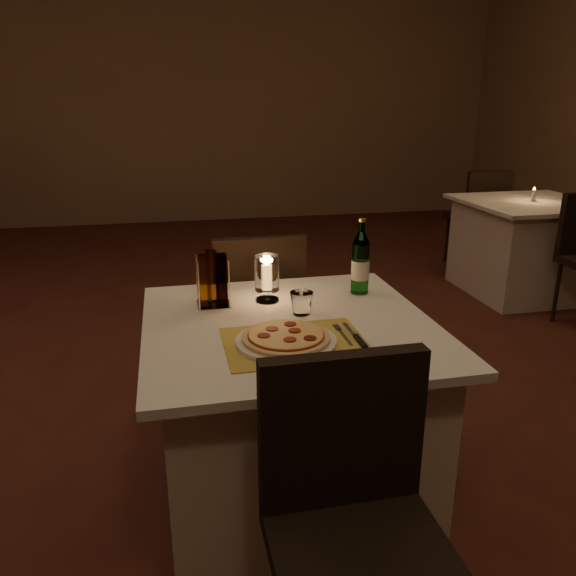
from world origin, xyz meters
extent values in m
cube|color=#4C2018|center=(0.00, 0.00, -0.01)|extent=(8.00, 10.00, 0.02)
cube|color=#886B4F|center=(0.00, 5.01, 1.50)|extent=(8.00, 0.02, 3.00)
cube|color=silver|center=(0.12, -0.54, 0.35)|extent=(0.88, 0.88, 0.71)
cube|color=silver|center=(0.12, -0.54, 0.72)|extent=(1.00, 1.00, 0.03)
cube|color=black|center=(0.12, -1.34, 0.46)|extent=(0.42, 0.42, 0.05)
cube|color=black|center=(0.12, -1.16, 0.69)|extent=(0.42, 0.05, 0.42)
cylinder|color=black|center=(0.29, -1.17, 0.22)|extent=(0.03, 0.03, 0.44)
cube|color=black|center=(0.12, 0.26, 0.46)|extent=(0.42, 0.42, 0.05)
cube|color=black|center=(0.12, 0.07, 0.69)|extent=(0.42, 0.05, 0.42)
cylinder|color=black|center=(0.29, 0.43, 0.22)|extent=(0.03, 0.03, 0.44)
cylinder|color=black|center=(-0.05, 0.43, 0.22)|extent=(0.03, 0.03, 0.44)
cylinder|color=black|center=(0.29, 0.09, 0.22)|extent=(0.03, 0.03, 0.44)
cylinder|color=black|center=(-0.05, 0.09, 0.22)|extent=(0.03, 0.03, 0.44)
cube|color=#B49D3E|center=(0.10, -0.72, 0.74)|extent=(0.45, 0.34, 0.00)
cylinder|color=white|center=(0.07, -0.72, 0.75)|extent=(0.32, 0.32, 0.01)
cylinder|color=#D8B77F|center=(0.07, -0.72, 0.76)|extent=(0.28, 0.28, 0.01)
cylinder|color=maroon|center=(0.07, -0.72, 0.77)|extent=(0.24, 0.24, 0.00)
cylinder|color=#EACC7F|center=(0.07, -0.72, 0.77)|extent=(0.24, 0.24, 0.00)
cylinder|color=maroon|center=(0.10, -0.71, 0.78)|extent=(0.04, 0.04, 0.00)
cylinder|color=maroon|center=(0.10, -0.65, 0.78)|extent=(0.04, 0.04, 0.00)
cylinder|color=maroon|center=(0.03, -0.68, 0.78)|extent=(0.04, 0.04, 0.00)
cylinder|color=maroon|center=(0.00, -0.73, 0.78)|extent=(0.04, 0.04, 0.00)
cylinder|color=maroon|center=(0.07, -0.78, 0.78)|extent=(0.04, 0.04, 0.00)
cylinder|color=maroon|center=(0.13, -0.78, 0.78)|extent=(0.04, 0.04, 0.00)
cube|color=silver|center=(0.27, -0.72, 0.75)|extent=(0.01, 0.14, 0.00)
cube|color=silver|center=(0.27, -0.64, 0.75)|extent=(0.02, 0.05, 0.00)
cube|color=black|center=(0.30, -0.77, 0.75)|extent=(0.02, 0.10, 0.01)
cube|color=silver|center=(0.30, -0.66, 0.75)|extent=(0.01, 0.12, 0.00)
cylinder|color=#5AA85B|center=(0.47, -0.29, 0.84)|extent=(0.07, 0.07, 0.20)
cylinder|color=#5AA85B|center=(0.47, -0.29, 1.01)|extent=(0.03, 0.03, 0.04)
cylinder|color=gold|center=(0.47, -0.29, 1.04)|extent=(0.03, 0.03, 0.01)
cylinder|color=silver|center=(0.47, -0.29, 0.84)|extent=(0.07, 0.07, 0.08)
cylinder|color=white|center=(0.09, -0.31, 0.74)|extent=(0.09, 0.09, 0.01)
cylinder|color=white|center=(0.09, -0.31, 0.77)|extent=(0.02, 0.02, 0.04)
cylinder|color=white|center=(0.09, -0.31, 0.85)|extent=(0.09, 0.09, 0.14)
cylinder|color=white|center=(0.09, -0.31, 0.84)|extent=(0.03, 0.03, 0.10)
ellipsoid|color=orange|center=(0.09, -0.31, 0.90)|extent=(0.02, 0.02, 0.03)
cube|color=white|center=(-0.12, -0.31, 0.74)|extent=(0.12, 0.12, 0.01)
cylinder|color=white|center=(-0.18, -0.37, 0.84)|extent=(0.01, 0.01, 0.18)
cylinder|color=white|center=(-0.07, -0.37, 0.84)|extent=(0.01, 0.01, 0.18)
cylinder|color=white|center=(-0.18, -0.26, 0.84)|extent=(0.01, 0.01, 0.18)
cylinder|color=white|center=(-0.07, -0.26, 0.84)|extent=(0.01, 0.01, 0.18)
cube|color=#BF8C33|center=(-0.15, -0.34, 0.85)|extent=(0.04, 0.04, 0.20)
cube|color=#3F1E14|center=(-0.09, -0.34, 0.85)|extent=(0.04, 0.04, 0.20)
cube|color=#BF8C33|center=(-0.12, -0.28, 0.85)|extent=(0.04, 0.04, 0.20)
cube|color=silver|center=(2.50, 1.51, 0.35)|extent=(0.88, 0.88, 0.71)
cube|color=silver|center=(2.50, 1.51, 0.72)|extent=(1.00, 1.00, 0.03)
cylinder|color=black|center=(2.33, 0.88, 0.22)|extent=(0.03, 0.03, 0.44)
cube|color=black|center=(2.50, 2.31, 0.46)|extent=(0.42, 0.42, 0.05)
cube|color=black|center=(2.50, 2.12, 0.69)|extent=(0.42, 0.05, 0.42)
cylinder|color=black|center=(2.67, 2.48, 0.22)|extent=(0.03, 0.03, 0.44)
cylinder|color=black|center=(2.33, 2.48, 0.22)|extent=(0.03, 0.03, 0.44)
cylinder|color=black|center=(2.67, 2.14, 0.22)|extent=(0.03, 0.03, 0.44)
cylinder|color=black|center=(2.33, 2.14, 0.22)|extent=(0.03, 0.03, 0.44)
cylinder|color=white|center=(2.50, 1.51, 0.79)|extent=(0.03, 0.03, 0.09)
ellipsoid|color=orange|center=(2.50, 1.51, 0.84)|extent=(0.01, 0.01, 0.02)
camera|label=1|loc=(-0.27, -2.32, 1.47)|focal=35.00mm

